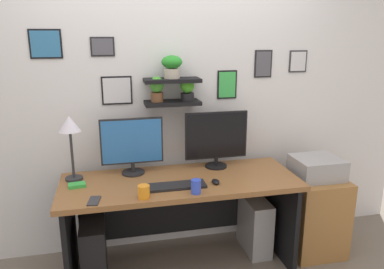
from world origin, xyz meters
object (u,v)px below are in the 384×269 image
object	(u,v)px
pen_cup	(196,187)
computer_tower_left	(94,250)
monitor_left	(132,144)
drawer_cabinet	(313,213)
desk_lamp	(70,131)
scissors_tray	(77,185)
computer_tower_right	(255,225)
monitor_right	(216,138)
printer	(317,168)
desk	(179,201)
keyboard	(176,186)
cell_phone	(94,201)
computer_mouse	(216,182)
coffee_mug	(144,192)

from	to	relation	value
pen_cup	computer_tower_left	world-z (taller)	pen_cup
monitor_left	drawer_cabinet	world-z (taller)	monitor_left
desk_lamp	scissors_tray	bearing A→B (deg)	-78.14
monitor_left	computer_tower_right	xyz separation A→B (m)	(1.01, -0.12, -0.75)
desk_lamp	monitor_right	bearing A→B (deg)	2.11
computer_tower_right	pen_cup	bearing A→B (deg)	-148.62
printer	scissors_tray	bearing A→B (deg)	179.30
monitor_right	pen_cup	xyz separation A→B (m)	(-0.29, -0.49, -0.20)
desk	drawer_cabinet	distance (m)	1.17
computer_tower_left	keyboard	bearing A→B (deg)	-12.87
monitor_left	cell_phone	size ratio (longest dim) A/B	3.45
computer_mouse	cell_phone	xyz separation A→B (m)	(-0.87, -0.12, -0.01)
printer	desk	bearing A→B (deg)	177.56
coffee_mug	computer_tower_right	xyz separation A→B (m)	(0.97, 0.37, -0.56)
keyboard	drawer_cabinet	distance (m)	1.30
coffee_mug	printer	distance (m)	1.48
drawer_cabinet	computer_tower_left	xyz separation A→B (m)	(-1.83, -0.00, -0.10)
desk_lamp	computer_tower_left	xyz separation A→B (m)	(0.11, -0.17, -0.90)
monitor_right	computer_tower_right	xyz separation A→B (m)	(0.32, -0.12, -0.76)
monitor_right	computer_tower_right	world-z (taller)	monitor_right
drawer_cabinet	keyboard	bearing A→B (deg)	-173.26
monitor_right	scissors_tray	world-z (taller)	monitor_right
pen_cup	scissors_tray	distance (m)	0.87
printer	computer_tower_left	size ratio (longest dim) A/B	0.81
computer_mouse	computer_tower_right	world-z (taller)	computer_mouse
desk_lamp	cell_phone	xyz separation A→B (m)	(0.16, -0.43, -0.38)
cell_phone	computer_tower_left	size ratio (longest dim) A/B	0.30
monitor_left	computer_tower_right	distance (m)	1.26
monitor_left	computer_tower_left	world-z (taller)	monitor_left
pen_cup	printer	bearing A→B (deg)	14.28
pen_cup	scissors_tray	world-z (taller)	pen_cup
scissors_tray	computer_tower_left	xyz separation A→B (m)	(0.08, -0.03, -0.53)
cell_phone	desk_lamp	bearing A→B (deg)	119.41
desk	printer	distance (m)	1.17
coffee_mug	printer	world-z (taller)	coffee_mug
monitor_right	computer_tower_right	distance (m)	0.83
computer_mouse	drawer_cabinet	xyz separation A→B (m)	(0.91, 0.14, -0.43)
printer	drawer_cabinet	bearing A→B (deg)	90.00
monitor_right	scissors_tray	size ratio (longest dim) A/B	4.32
cell_phone	pen_cup	distance (m)	0.69
computer_mouse	desk_lamp	world-z (taller)	desk_lamp
monitor_left	computer_mouse	xyz separation A→B (m)	(0.58, -0.35, -0.22)
monitor_left	computer_tower_left	size ratio (longest dim) A/B	1.03
desk	drawer_cabinet	bearing A→B (deg)	-2.44
keyboard	drawer_cabinet	bearing A→B (deg)	6.74
computer_tower_left	computer_tower_right	world-z (taller)	same
monitor_right	desk_lamp	distance (m)	1.14
desk	printer	xyz separation A→B (m)	(1.15, -0.05, 0.20)
cell_phone	computer_tower_right	size ratio (longest dim) A/B	0.30
desk	cell_phone	bearing A→B (deg)	-154.07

